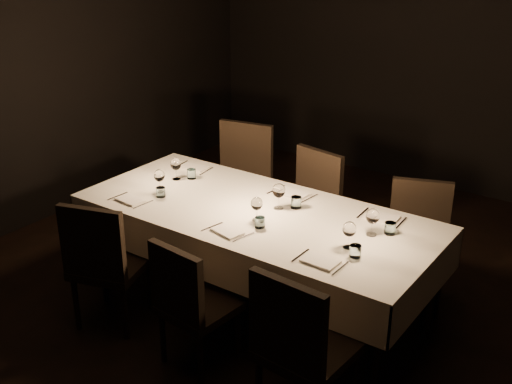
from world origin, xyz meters
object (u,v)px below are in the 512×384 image
Objects in this scene: chair_near_center at (189,300)px; chair_far_right at (418,236)px; chair_near_left at (104,259)px; dining_table at (256,220)px; chair_far_left at (240,178)px; chair_far_center at (309,203)px; chair_near_right at (299,344)px.

chair_far_right is (0.82, 1.57, 0.01)m from chair_near_center.
chair_far_right is at bearing -152.43° from chair_near_left.
dining_table is 1.19m from chair_far_right.
chair_near_center is 1.77m from chair_far_right.
chair_near_left is 1.09× the size of chair_near_center.
chair_near_left reaches higher than dining_table.
chair_far_center is at bearing -15.92° from chair_far_left.
chair_near_center is 0.85× the size of chair_far_left.
chair_near_center is (0.75, -0.00, -0.04)m from chair_near_left.
dining_table is 1.06m from chair_near_left.
chair_far_left is 1.08× the size of chair_far_center.
chair_far_center is (-0.91, 1.63, -0.01)m from chair_near_right.
chair_near_right is at bearing -43.93° from dining_table.
dining_table is 2.81× the size of chair_far_right.
chair_near_left is at bearing 1.81° from chair_near_right.
chair_near_right is at bearing -110.58° from chair_far_right.
chair_near_center is at bearing 162.22° from chair_near_left.
chair_near_left is 0.75m from chair_near_center.
chair_near_right reaches higher than chair_near_center.
chair_far_left is (-1.64, 1.69, 0.02)m from chair_near_right.
chair_near_right reaches higher than chair_near_left.
chair_near_left is at bearing -98.30° from chair_far_left.
chair_far_center is 0.92m from chair_far_right.
chair_near_left is 1.71m from chair_far_center.
chair_far_center is at bearing 92.63° from dining_table.
chair_far_left is (-0.84, 1.65, 0.07)m from chair_near_center.
dining_table is 1.15m from chair_far_left.
dining_table is at bearing -159.01° from chair_far_right.
chair_far_left reaches higher than chair_far_center.
dining_table is at bearing -40.33° from chair_near_right.
dining_table is 2.91× the size of chair_near_center.
chair_far_right reaches higher than chair_near_center.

